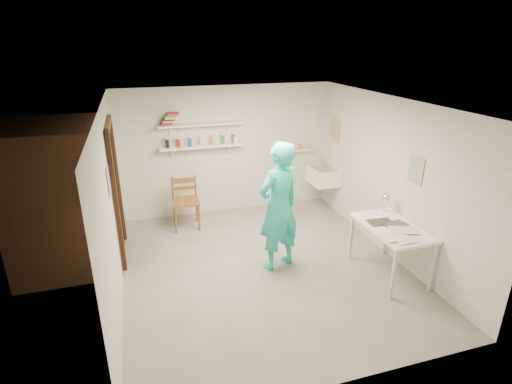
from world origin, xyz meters
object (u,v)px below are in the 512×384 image
object	(u,v)px
belfast_sink	(323,176)
man	(279,207)
wooden_chair	(186,201)
desk_lamp	(387,198)
work_table	(389,250)
wall_clock	(279,181)

from	to	relation	value
belfast_sink	man	xyz separation A→B (m)	(-1.54, -1.71, 0.25)
wooden_chair	belfast_sink	bearing A→B (deg)	3.28
belfast_sink	desk_lamp	size ratio (longest dim) A/B	4.21
wooden_chair	work_table	world-z (taller)	wooden_chair
work_table	desk_lamp	bearing A→B (deg)	67.58
wooden_chair	desk_lamp	bearing A→B (deg)	-31.98
wall_clock	work_table	bearing A→B (deg)	-53.34
man	work_table	distance (m)	1.68
belfast_sink	desk_lamp	bearing A→B (deg)	-87.67
belfast_sink	wall_clock	xyz separation A→B (m)	(-1.46, -1.51, 0.57)
man	desk_lamp	xyz separation A→B (m)	(1.62, -0.21, 0.03)
wall_clock	man	bearing A→B (deg)	-130.91
man	desk_lamp	distance (m)	1.63
work_table	wall_clock	bearing A→B (deg)	147.12
man	desk_lamp	size ratio (longest dim) A/B	13.33
wooden_chair	work_table	bearing A→B (deg)	-39.94
wooden_chair	work_table	xyz separation A→B (m)	(2.54, -2.37, -0.12)
wooden_chair	wall_clock	bearing A→B (deg)	-48.51
belfast_sink	wooden_chair	world-z (taller)	wooden_chair
man	wall_clock	size ratio (longest dim) A/B	5.56
man	work_table	bearing A→B (deg)	134.49
belfast_sink	man	world-z (taller)	man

